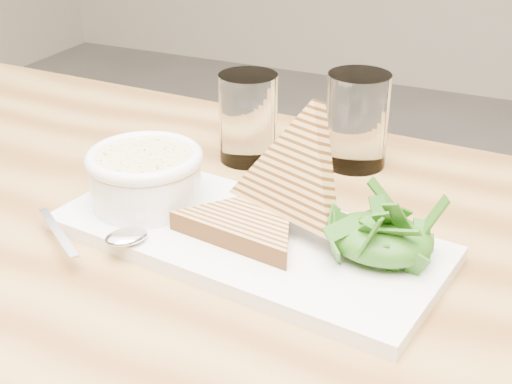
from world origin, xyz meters
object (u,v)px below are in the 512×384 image
at_px(platter, 248,238).
at_px(glass_far, 357,120).
at_px(glass_near, 248,118).
at_px(table_top, 150,276).
at_px(soup_bowl, 146,183).

relative_size(platter, glass_far, 3.37).
height_order(platter, glass_far, glass_far).
bearing_deg(glass_near, platter, -64.99).
xyz_separation_m(table_top, glass_near, (-0.01, 0.25, 0.08)).
bearing_deg(soup_bowl, glass_far, 53.94).
bearing_deg(soup_bowl, glass_near, 79.04).
relative_size(soup_bowl, glass_near, 1.05).
bearing_deg(table_top, platter, 40.09).
bearing_deg(glass_far, table_top, -111.12).
relative_size(platter, glass_near, 3.53).
bearing_deg(soup_bowl, platter, -4.68).
distance_m(table_top, soup_bowl, 0.11).
bearing_deg(platter, glass_far, 80.75).
distance_m(platter, glass_near, 0.21).
bearing_deg(table_top, soup_bowl, 122.12).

